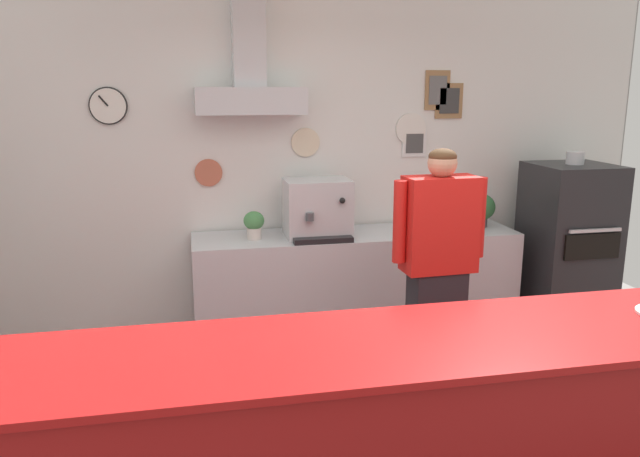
% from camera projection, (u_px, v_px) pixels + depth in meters
% --- Properties ---
extents(back_wall_assembly, '(5.74, 2.62, 3.04)m').
position_uv_depth(back_wall_assembly, '(311.00, 137.00, 4.86)').
color(back_wall_assembly, gray).
rests_on(back_wall_assembly, ground_plane).
extents(service_counter, '(4.70, 0.73, 1.03)m').
position_uv_depth(service_counter, '(436.00, 451.00, 2.60)').
color(service_counter, maroon).
rests_on(service_counter, ground_plane).
extents(back_prep_counter, '(2.55, 0.61, 0.88)m').
position_uv_depth(back_prep_counter, '(356.00, 287.00, 4.97)').
color(back_prep_counter, silver).
rests_on(back_prep_counter, ground_plane).
extents(pizza_oven, '(0.62, 0.65, 1.51)m').
position_uv_depth(pizza_oven, '(567.00, 250.00, 5.06)').
color(pizza_oven, '#232326').
rests_on(pizza_oven, ground_plane).
extents(shop_worker, '(0.61, 0.24, 1.65)m').
position_uv_depth(shop_worker, '(438.00, 272.00, 3.87)').
color(shop_worker, '#232328').
rests_on(shop_worker, ground_plane).
extents(espresso_machine, '(0.49, 0.46, 0.44)m').
position_uv_depth(espresso_machine, '(317.00, 209.00, 4.74)').
color(espresso_machine, silver).
rests_on(espresso_machine, back_prep_counter).
extents(potted_thyme, '(0.25, 0.25, 0.28)m').
position_uv_depth(potted_thyme, '(480.00, 208.00, 5.08)').
color(potted_thyme, '#4C4C51').
rests_on(potted_thyme, back_prep_counter).
extents(potted_rosemary, '(0.16, 0.16, 0.21)m').
position_uv_depth(potted_rosemary, '(254.00, 224.00, 4.66)').
color(potted_rosemary, beige).
rests_on(potted_rosemary, back_prep_counter).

